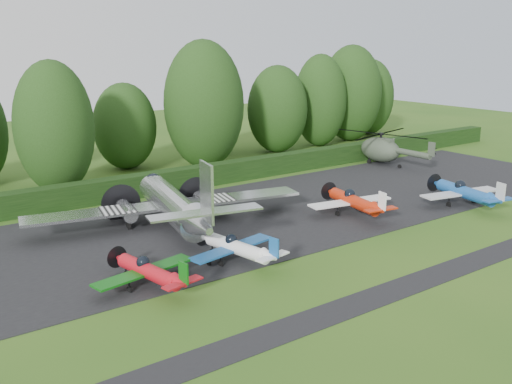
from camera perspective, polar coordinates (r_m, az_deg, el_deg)
ground at (r=38.86m, az=9.47°, el=-5.77°), size 160.00×160.00×0.00m
apron at (r=46.03m, az=0.67°, el=-2.26°), size 70.00×18.00×0.01m
taxiway_verge at (r=35.22m, az=16.43°, el=-8.42°), size 70.00×2.00×0.00m
hedgerow at (r=54.95m, az=-6.13°, el=0.51°), size 90.00×1.60×2.00m
transport_plane at (r=42.37m, az=-8.18°, el=-1.27°), size 21.12×16.20×6.77m
light_plane_red at (r=32.98m, az=-10.67°, el=-7.77°), size 6.33×6.66×2.43m
light_plane_white at (r=35.97m, az=-1.92°, el=-5.55°), size 6.35×6.68×2.44m
light_plane_orange at (r=46.26m, az=9.74°, el=-0.90°), size 7.23×7.60×2.78m
light_plane_blue at (r=51.19m, az=20.16°, el=-0.02°), size 7.54×7.93×2.90m
helicopter at (r=66.04m, az=12.37°, el=4.37°), size 11.02×12.91×3.55m
sign_board at (r=70.50m, az=12.99°, el=4.54°), size 3.57×0.13×2.01m
tree_0 at (r=80.70m, az=9.48°, el=9.70°), size 8.35×8.35×13.12m
tree_1 at (r=71.21m, az=2.15°, el=8.27°), size 7.46×7.46×10.76m
tree_2 at (r=86.97m, az=11.28°, el=9.29°), size 7.10×7.10×11.03m
tree_4 at (r=63.29m, az=-12.99°, el=6.41°), size 6.78×6.78×9.33m
tree_5 at (r=54.44m, az=-19.52°, el=6.06°), size 7.05×7.05×12.06m
tree_7 at (r=75.87m, az=6.42°, el=9.06°), size 6.87×6.87×12.00m
tree_10 at (r=70.87m, az=-4.35°, el=7.70°), size 5.47×5.47×9.53m
tree_11 at (r=62.21m, az=-5.23°, el=8.67°), size 8.64×8.64×13.80m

